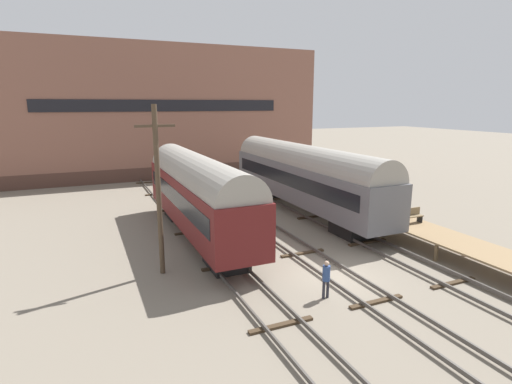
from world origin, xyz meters
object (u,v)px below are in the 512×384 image
at_px(train_car_maroon, 198,191).
at_px(bench, 412,215).
at_px(utility_pole, 158,189).
at_px(person_worker, 326,276).
at_px(train_car_grey, 303,174).

bearing_deg(train_car_maroon, bench, -25.28).
distance_m(train_car_maroon, utility_pole, 5.55).
bearing_deg(person_worker, utility_pole, 137.22).
distance_m(train_car_grey, utility_pole, 13.87).
height_order(train_car_grey, bench, train_car_grey).
bearing_deg(person_worker, bench, 25.86).
xyz_separation_m(train_car_maroon, utility_pole, (-3.08, -4.44, 1.27)).
height_order(train_car_maroon, person_worker, train_car_maroon).
distance_m(train_car_maroon, bench, 12.93).
xyz_separation_m(train_car_grey, bench, (2.82, -8.09, -1.41)).
relative_size(train_car_grey, train_car_maroon, 1.22).
relative_size(bench, person_worker, 0.84).
bearing_deg(utility_pole, person_worker, -42.78).
distance_m(train_car_grey, bench, 8.69).
bearing_deg(train_car_grey, bench, -70.78).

